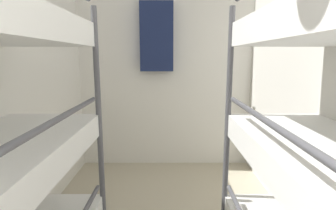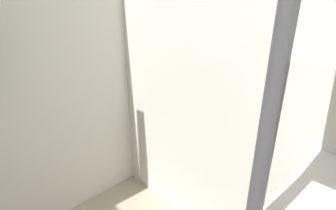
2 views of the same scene
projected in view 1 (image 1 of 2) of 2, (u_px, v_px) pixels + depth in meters
wall_back at (165, 78)px, 3.71m from camera, size 2.53×0.06×2.52m
hanging_coat at (157, 37)px, 3.46m from camera, size 0.44×0.12×0.90m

